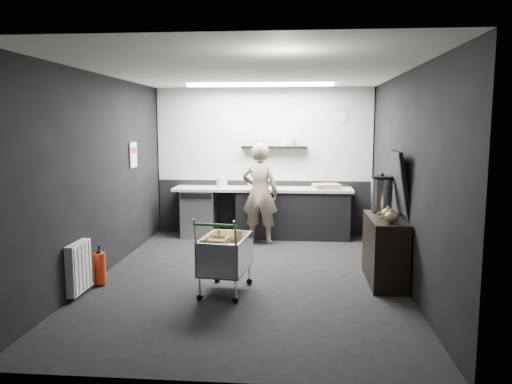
{
  "coord_description": "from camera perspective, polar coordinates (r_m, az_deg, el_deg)",
  "views": [
    {
      "loc": [
        0.65,
        -6.43,
        2.04
      ],
      "look_at": [
        0.06,
        0.4,
        1.1
      ],
      "focal_mm": 35.0,
      "sensor_mm": 36.0,
      "label": 1
    }
  ],
  "objects": [
    {
      "name": "floor",
      "position": [
        6.78,
        -0.81,
        -9.71
      ],
      "size": [
        5.5,
        5.5,
        0.0
      ],
      "primitive_type": "plane",
      "color": "black",
      "rests_on": "ground"
    },
    {
      "name": "ceiling",
      "position": [
        6.5,
        -0.85,
        13.63
      ],
      "size": [
        5.5,
        5.5,
        0.0
      ],
      "primitive_type": "plane",
      "rotation": [
        3.14,
        0.0,
        0.0
      ],
      "color": "white",
      "rests_on": "wall_back"
    },
    {
      "name": "wall_back",
      "position": [
        9.23,
        0.89,
        3.51
      ],
      "size": [
        5.5,
        0.0,
        5.5
      ],
      "primitive_type": "plane",
      "rotation": [
        1.57,
        0.0,
        0.0
      ],
      "color": "black",
      "rests_on": "floor"
    },
    {
      "name": "wall_front",
      "position": [
        3.8,
        -5.0,
        -2.66
      ],
      "size": [
        5.5,
        0.0,
        5.5
      ],
      "primitive_type": "plane",
      "rotation": [
        -1.57,
        0.0,
        0.0
      ],
      "color": "black",
      "rests_on": "floor"
    },
    {
      "name": "wall_left",
      "position": [
        6.99,
        -17.38,
        1.78
      ],
      "size": [
        0.0,
        5.5,
        5.5
      ],
      "primitive_type": "plane",
      "rotation": [
        1.57,
        0.0,
        1.57
      ],
      "color": "black",
      "rests_on": "floor"
    },
    {
      "name": "wall_right",
      "position": [
        6.61,
        16.7,
        1.48
      ],
      "size": [
        0.0,
        5.5,
        5.5
      ],
      "primitive_type": "plane",
      "rotation": [
        1.57,
        0.0,
        -1.57
      ],
      "color": "black",
      "rests_on": "floor"
    },
    {
      "name": "kitchen_wall_panel",
      "position": [
        9.19,
        0.89,
        6.61
      ],
      "size": [
        3.95,
        0.02,
        1.7
      ],
      "primitive_type": "cube",
      "color": "#B2B2AE",
      "rests_on": "wall_back"
    },
    {
      "name": "dado_panel",
      "position": [
        9.31,
        0.87,
        -1.72
      ],
      "size": [
        3.95,
        0.02,
        1.0
      ],
      "primitive_type": "cube",
      "color": "black",
      "rests_on": "wall_back"
    },
    {
      "name": "floating_shelf",
      "position": [
        9.07,
        2.1,
        5.14
      ],
      "size": [
        1.2,
        0.22,
        0.04
      ],
      "primitive_type": "cube",
      "color": "black",
      "rests_on": "wall_back"
    },
    {
      "name": "wall_clock",
      "position": [
        9.18,
        9.73,
        8.37
      ],
      "size": [
        0.2,
        0.03,
        0.2
      ],
      "primitive_type": "cylinder",
      "rotation": [
        1.57,
        0.0,
        0.0
      ],
      "color": "silver",
      "rests_on": "wall_back"
    },
    {
      "name": "poster",
      "position": [
        8.18,
        -13.86,
        4.14
      ],
      "size": [
        0.02,
        0.3,
        0.4
      ],
      "primitive_type": "cube",
      "color": "white",
      "rests_on": "wall_left"
    },
    {
      "name": "poster_red_band",
      "position": [
        8.18,
        -13.84,
        4.63
      ],
      "size": [
        0.02,
        0.22,
        0.1
      ],
      "primitive_type": "cube",
      "color": "red",
      "rests_on": "poster"
    },
    {
      "name": "radiator",
      "position": [
        6.34,
        -19.6,
        -8.12
      ],
      "size": [
        0.1,
        0.5,
        0.6
      ],
      "primitive_type": "cube",
      "color": "silver",
      "rests_on": "wall_left"
    },
    {
      "name": "ceiling_strip",
      "position": [
        8.33,
        0.46,
        12.13
      ],
      "size": [
        2.4,
        0.2,
        0.04
      ],
      "primitive_type": "cube",
      "color": "white",
      "rests_on": "ceiling"
    },
    {
      "name": "prep_counter",
      "position": [
        9.01,
        1.59,
        -2.33
      ],
      "size": [
        3.2,
        0.61,
        0.9
      ],
      "color": "black",
      "rests_on": "floor"
    },
    {
      "name": "person",
      "position": [
        8.51,
        0.45,
        -0.13
      ],
      "size": [
        0.69,
        0.51,
        1.73
      ],
      "primitive_type": "imported",
      "rotation": [
        0.0,
        0.0,
        2.98
      ],
      "color": "#BEB296",
      "rests_on": "floor"
    },
    {
      "name": "shopping_cart",
      "position": [
        6.09,
        -3.54,
        -7.37
      ],
      "size": [
        0.61,
        0.92,
        0.94
      ],
      "color": "silver",
      "rests_on": "floor"
    },
    {
      "name": "sideboard",
      "position": [
        6.69,
        14.58,
        -5.38
      ],
      "size": [
        0.48,
        1.14,
        1.7
      ],
      "color": "black",
      "rests_on": "floor"
    },
    {
      "name": "fire_extinguisher",
      "position": [
        6.69,
        -17.41,
        -8.19
      ],
      "size": [
        0.15,
        0.15,
        0.49
      ],
      "color": "red",
      "rests_on": "floor"
    },
    {
      "name": "cardboard_box",
      "position": [
        8.88,
        8.06,
        0.64
      ],
      "size": [
        0.52,
        0.44,
        0.09
      ],
      "primitive_type": "cube",
      "rotation": [
        0.0,
        0.0,
        0.25
      ],
      "color": "tan",
      "rests_on": "prep_counter"
    },
    {
      "name": "pink_tub",
      "position": [
        9.02,
        -3.92,
        1.12
      ],
      "size": [
        0.19,
        0.19,
        0.19
      ],
      "primitive_type": "cylinder",
      "color": "silver",
      "rests_on": "prep_counter"
    },
    {
      "name": "white_container",
      "position": [
        8.9,
        -0.31,
        0.97
      ],
      "size": [
        0.21,
        0.18,
        0.16
      ],
      "primitive_type": "cube",
      "rotation": [
        0.0,
        0.0,
        0.21
      ],
      "color": "silver",
      "rests_on": "prep_counter"
    }
  ]
}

